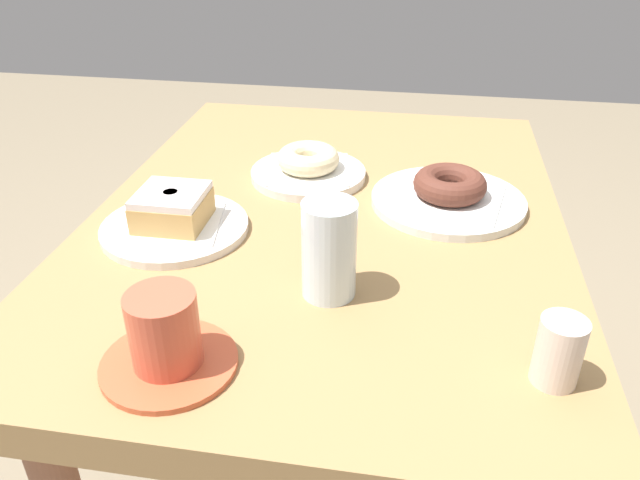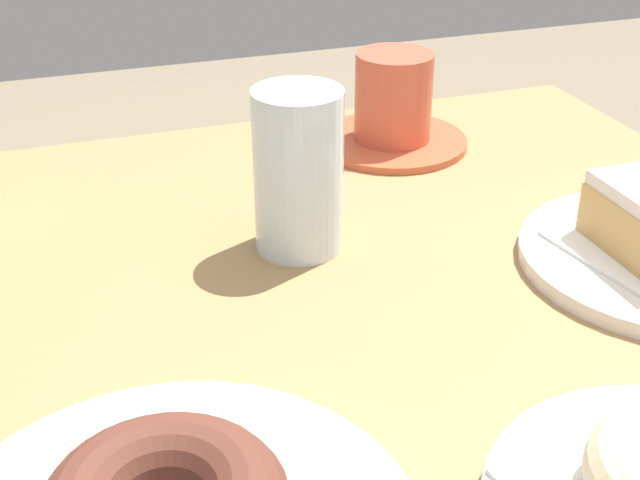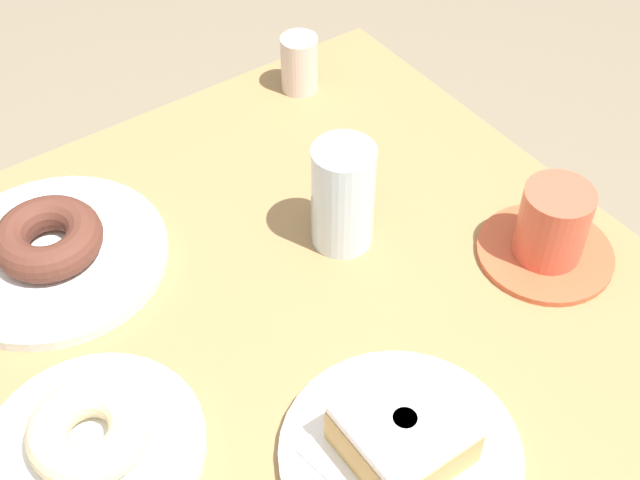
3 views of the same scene
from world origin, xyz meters
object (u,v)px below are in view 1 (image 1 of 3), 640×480
at_px(donut_chocolate_ring, 450,184).
at_px(plate_glazed_square, 175,228).
at_px(plate_chocolate_ring, 448,201).
at_px(sugar_jar, 559,351).
at_px(donut_sugar_ring, 308,159).
at_px(water_glass, 329,250).
at_px(plate_sugar_ring, 308,174).
at_px(coffee_cup, 165,337).
at_px(donut_glazed_square, 172,207).

bearing_deg(donut_chocolate_ring, plate_glazed_square, -68.79).
relative_size(plate_chocolate_ring, sugar_jar, 3.20).
relative_size(donut_sugar_ring, water_glass, 0.85).
xyz_separation_m(plate_sugar_ring, sugar_jar, (0.45, 0.34, 0.03)).
bearing_deg(plate_sugar_ring, coffee_cup, -6.75).
height_order(plate_chocolate_ring, donut_sugar_ring, donut_sugar_ring).
distance_m(donut_chocolate_ring, donut_sugar_ring, 0.24).
distance_m(coffee_cup, sugar_jar, 0.40).
relative_size(plate_glazed_square, coffee_cup, 1.47).
distance_m(donut_sugar_ring, water_glass, 0.34).
height_order(plate_sugar_ring, water_glass, water_glass).
distance_m(plate_chocolate_ring, plate_sugar_ring, 0.24).
bearing_deg(donut_glazed_square, coffee_cup, 19.66).
bearing_deg(coffee_cup, water_glass, 137.99).
xyz_separation_m(plate_sugar_ring, donut_sugar_ring, (0.00, -0.00, 0.03)).
bearing_deg(donut_sugar_ring, water_glass, 14.72).
distance_m(donut_chocolate_ring, plate_sugar_ring, 0.24).
height_order(plate_chocolate_ring, coffee_cup, coffee_cup).
relative_size(plate_chocolate_ring, donut_sugar_ring, 2.28).
height_order(donut_chocolate_ring, plate_sugar_ring, donut_chocolate_ring).
relative_size(plate_glazed_square, sugar_jar, 2.84).
distance_m(plate_glazed_square, sugar_jar, 0.55).
height_order(plate_chocolate_ring, donut_chocolate_ring, donut_chocolate_ring).
relative_size(donut_sugar_ring, donut_glazed_square, 1.11).
distance_m(plate_chocolate_ring, donut_glazed_square, 0.42).
height_order(water_glass, coffee_cup, water_glass).
bearing_deg(sugar_jar, plate_sugar_ring, -142.94).
bearing_deg(plate_glazed_square, sugar_jar, 64.87).
xyz_separation_m(plate_sugar_ring, plate_glazed_square, (0.21, -0.16, -0.00)).
bearing_deg(donut_glazed_square, plate_glazed_square, 180.00).
bearing_deg(donut_chocolate_ring, donut_sugar_ring, -104.97).
xyz_separation_m(plate_sugar_ring, donut_glazed_square, (0.21, -0.16, 0.03)).
bearing_deg(sugar_jar, donut_sugar_ring, -142.94).
bearing_deg(coffee_cup, donut_chocolate_ring, 145.72).
xyz_separation_m(water_glass, sugar_jar, (0.12, 0.25, -0.02)).
height_order(donut_glazed_square, coffee_cup, coffee_cup).
relative_size(plate_sugar_ring, donut_glazed_square, 2.05).
height_order(donut_chocolate_ring, donut_glazed_square, donut_glazed_square).
distance_m(donut_chocolate_ring, plate_glazed_square, 0.42).
height_order(donut_chocolate_ring, sugar_jar, sugar_jar).
xyz_separation_m(donut_sugar_ring, donut_glazed_square, (0.21, -0.16, 0.00)).
relative_size(plate_chocolate_ring, plate_glazed_square, 1.13).
distance_m(plate_chocolate_ring, coffee_cup, 0.52).
bearing_deg(donut_chocolate_ring, donut_glazed_square, -68.79).
bearing_deg(plate_chocolate_ring, coffee_cup, -34.28).
bearing_deg(plate_chocolate_ring, donut_glazed_square, -68.79).
height_order(donut_sugar_ring, donut_glazed_square, donut_glazed_square).
distance_m(water_glass, sugar_jar, 0.28).
height_order(donut_chocolate_ring, donut_sugar_ring, same).
relative_size(water_glass, coffee_cup, 0.85).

